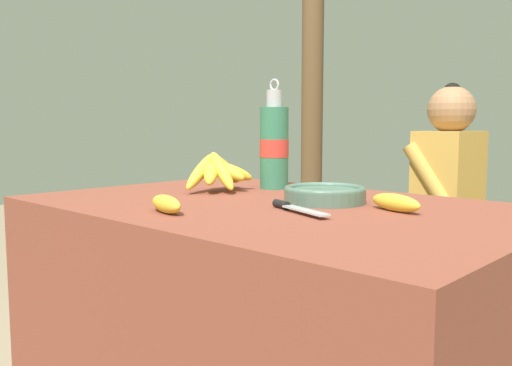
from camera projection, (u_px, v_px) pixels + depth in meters
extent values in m
cube|color=brown|center=(273.00, 349.00, 1.44)|extent=(1.28, 0.85, 0.79)
sphere|color=#4C381E|center=(213.00, 169.00, 1.66)|extent=(0.05, 0.05, 0.05)
ellipsoid|color=gold|center=(201.00, 171.00, 1.61)|extent=(0.07, 0.16, 0.13)
ellipsoid|color=gold|center=(211.00, 172.00, 1.60)|extent=(0.13, 0.14, 0.10)
ellipsoid|color=gold|center=(222.00, 171.00, 1.60)|extent=(0.16, 0.08, 0.13)
ellipsoid|color=gold|center=(227.00, 171.00, 1.63)|extent=(0.14, 0.08, 0.09)
ellipsoid|color=gold|center=(230.00, 171.00, 1.67)|extent=(0.12, 0.14, 0.09)
ellipsoid|color=gold|center=(225.00, 169.00, 1.70)|extent=(0.04, 0.14, 0.12)
cylinder|color=#4C6B5B|center=(325.00, 196.00, 1.40)|extent=(0.21, 0.21, 0.03)
torus|color=#4C6B5B|center=(325.00, 189.00, 1.40)|extent=(0.21, 0.21, 0.02)
cylinder|color=#337556|center=(274.00, 148.00, 1.71)|extent=(0.09, 0.09, 0.26)
cylinder|color=red|center=(274.00, 148.00, 1.71)|extent=(0.09, 0.09, 0.06)
cylinder|color=#ADADB2|center=(274.00, 99.00, 1.69)|extent=(0.05, 0.05, 0.05)
torus|color=#ADADB2|center=(274.00, 85.00, 1.69)|extent=(0.04, 0.01, 0.04)
ellipsoid|color=gold|center=(166.00, 204.00, 1.24)|extent=(0.14, 0.07, 0.04)
ellipsoid|color=gold|center=(395.00, 203.00, 1.26)|extent=(0.16, 0.09, 0.04)
cube|color=#BCBCC1|center=(305.00, 210.00, 1.21)|extent=(0.16, 0.08, 0.00)
cylinder|color=black|center=(281.00, 204.00, 1.30)|extent=(0.06, 0.04, 0.02)
cube|color=brown|center=(437.00, 251.00, 2.39)|extent=(1.80, 0.32, 0.04)
cube|color=brown|center=(281.00, 273.00, 2.87)|extent=(0.06, 0.06, 0.42)
cube|color=brown|center=(309.00, 264.00, 3.04)|extent=(0.06, 0.06, 0.42)
cylinder|color=#564C60|center=(381.00, 294.00, 2.45)|extent=(0.09, 0.09, 0.45)
cylinder|color=#564C60|center=(407.00, 247.00, 2.34)|extent=(0.30, 0.10, 0.09)
cylinder|color=#564C60|center=(400.00, 285.00, 2.59)|extent=(0.09, 0.09, 0.45)
cylinder|color=#564C60|center=(425.00, 240.00, 2.48)|extent=(0.30, 0.10, 0.09)
cube|color=gold|center=(448.00, 191.00, 2.30)|extent=(0.21, 0.35, 0.51)
cylinder|color=gold|center=(426.00, 173.00, 2.19)|extent=(0.20, 0.07, 0.25)
cylinder|color=gold|center=(457.00, 168.00, 2.43)|extent=(0.20, 0.07, 0.25)
sphere|color=#9E704C|center=(452.00, 110.00, 2.26)|extent=(0.20, 0.20, 0.20)
sphere|color=black|center=(452.00, 92.00, 2.25)|extent=(0.08, 0.08, 0.08)
sphere|color=#4C381E|center=(343.00, 220.00, 2.72)|extent=(0.05, 0.05, 0.05)
ellipsoid|color=#9EB24C|center=(336.00, 222.00, 2.68)|extent=(0.05, 0.14, 0.10)
ellipsoid|color=#9EB24C|center=(344.00, 223.00, 2.67)|extent=(0.10, 0.12, 0.09)
ellipsoid|color=#9EB24C|center=(348.00, 222.00, 2.66)|extent=(0.14, 0.11, 0.12)
ellipsoid|color=#9EB24C|center=(353.00, 223.00, 2.68)|extent=(0.15, 0.04, 0.10)
ellipsoid|color=#9EB24C|center=(353.00, 221.00, 2.71)|extent=(0.14, 0.10, 0.08)
ellipsoid|color=#9EB24C|center=(353.00, 221.00, 2.73)|extent=(0.10, 0.14, 0.10)
ellipsoid|color=#9EB24C|center=(349.00, 221.00, 2.75)|extent=(0.05, 0.13, 0.08)
cylinder|color=brown|center=(312.00, 98.00, 3.25)|extent=(0.13, 0.13, 2.31)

